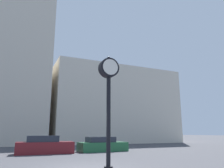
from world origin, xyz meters
The scene contains 5 objects.
ground_plane centered at (0.00, 0.00, 0.00)m, with size 200.00×200.00×0.00m, color #424247.
building_storefront_row centered at (11.92, 24.00, 5.86)m, with size 20.14×12.00×11.72m.
street_clock centered at (0.78, -1.31, 3.51)m, with size 0.90×0.56×5.11m.
car_maroon centered at (-0.68, 7.98, 0.59)m, with size 4.38×1.96×1.37m.
car_green centered at (4.22, 8.15, 0.53)m, with size 4.25×1.96×1.23m.
Camera 1 is at (-3.04, -10.27, 1.62)m, focal length 35.00 mm.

